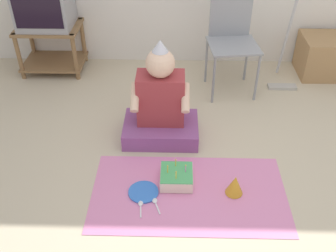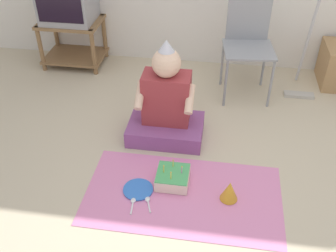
{
  "view_description": "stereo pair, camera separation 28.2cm",
  "coord_description": "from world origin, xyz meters",
  "px_view_note": "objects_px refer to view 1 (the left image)",
  "views": [
    {
      "loc": [
        -0.4,
        -1.99,
        2.05
      ],
      "look_at": [
        -0.46,
        0.26,
        0.35
      ],
      "focal_mm": 42.0,
      "sensor_mm": 36.0,
      "label": 1
    },
    {
      "loc": [
        -0.12,
        -1.97,
        2.05
      ],
      "look_at": [
        -0.46,
        0.26,
        0.35
      ],
      "focal_mm": 42.0,
      "sensor_mm": 36.0,
      "label": 2
    }
  ],
  "objects_px": {
    "person_seated": "(161,107)",
    "dust_mop": "(286,55)",
    "cardboard_box_stack": "(329,56)",
    "folding_chair": "(232,36)",
    "birthday_cake": "(177,177)",
    "paper_plate": "(143,192)",
    "tv": "(44,6)",
    "party_hat_blue": "(235,185)"
  },
  "relations": [
    {
      "from": "cardboard_box_stack",
      "to": "paper_plate",
      "type": "xyz_separation_m",
      "value": [
        -1.78,
        -1.77,
        -0.19
      ]
    },
    {
      "from": "folding_chair",
      "to": "cardboard_box_stack",
      "type": "xyz_separation_m",
      "value": [
        1.06,
        0.29,
        -0.33
      ]
    },
    {
      "from": "person_seated",
      "to": "birthday_cake",
      "type": "xyz_separation_m",
      "value": [
        0.13,
        -0.56,
        -0.23
      ]
    },
    {
      "from": "paper_plate",
      "to": "person_seated",
      "type": "bearing_deg",
      "value": 81.64
    },
    {
      "from": "person_seated",
      "to": "paper_plate",
      "type": "xyz_separation_m",
      "value": [
        -0.1,
        -0.67,
        -0.27
      ]
    },
    {
      "from": "dust_mop",
      "to": "paper_plate",
      "type": "bearing_deg",
      "value": -129.82
    },
    {
      "from": "person_seated",
      "to": "birthday_cake",
      "type": "distance_m",
      "value": 0.62
    },
    {
      "from": "person_seated",
      "to": "party_hat_blue",
      "type": "relative_size",
      "value": 5.59
    },
    {
      "from": "dust_mop",
      "to": "party_hat_blue",
      "type": "height_order",
      "value": "dust_mop"
    },
    {
      "from": "cardboard_box_stack",
      "to": "dust_mop",
      "type": "relative_size",
      "value": 0.5
    },
    {
      "from": "dust_mop",
      "to": "paper_plate",
      "type": "distance_m",
      "value": 2.01
    },
    {
      "from": "dust_mop",
      "to": "party_hat_blue",
      "type": "relative_size",
      "value": 7.63
    },
    {
      "from": "tv",
      "to": "person_seated",
      "type": "xyz_separation_m",
      "value": [
        1.17,
        -1.12,
        -0.4
      ]
    },
    {
      "from": "tv",
      "to": "dust_mop",
      "type": "bearing_deg",
      "value": -6.44
    },
    {
      "from": "dust_mop",
      "to": "birthday_cake",
      "type": "distance_m",
      "value": 1.78
    },
    {
      "from": "tv",
      "to": "cardboard_box_stack",
      "type": "distance_m",
      "value": 2.9
    },
    {
      "from": "folding_chair",
      "to": "birthday_cake",
      "type": "height_order",
      "value": "folding_chair"
    },
    {
      "from": "birthday_cake",
      "to": "party_hat_blue",
      "type": "relative_size",
      "value": 1.53
    },
    {
      "from": "person_seated",
      "to": "paper_plate",
      "type": "bearing_deg",
      "value": -98.36
    },
    {
      "from": "folding_chair",
      "to": "party_hat_blue",
      "type": "bearing_deg",
      "value": -93.48
    },
    {
      "from": "birthday_cake",
      "to": "paper_plate",
      "type": "height_order",
      "value": "birthday_cake"
    },
    {
      "from": "paper_plate",
      "to": "folding_chair",
      "type": "bearing_deg",
      "value": 63.85
    },
    {
      "from": "folding_chair",
      "to": "cardboard_box_stack",
      "type": "relative_size",
      "value": 1.54
    },
    {
      "from": "dust_mop",
      "to": "person_seated",
      "type": "relative_size",
      "value": 1.36
    },
    {
      "from": "dust_mop",
      "to": "person_seated",
      "type": "height_order",
      "value": "dust_mop"
    },
    {
      "from": "tv",
      "to": "cardboard_box_stack",
      "type": "height_order",
      "value": "tv"
    },
    {
      "from": "tv",
      "to": "party_hat_blue",
      "type": "relative_size",
      "value": 3.38
    },
    {
      "from": "tv",
      "to": "folding_chair",
      "type": "distance_m",
      "value": 1.84
    },
    {
      "from": "dust_mop",
      "to": "paper_plate",
      "type": "xyz_separation_m",
      "value": [
        -1.27,
        -1.53,
        -0.32
      ]
    },
    {
      "from": "person_seated",
      "to": "dust_mop",
      "type": "bearing_deg",
      "value": 36.05
    },
    {
      "from": "dust_mop",
      "to": "party_hat_blue",
      "type": "distance_m",
      "value": 1.66
    },
    {
      "from": "cardboard_box_stack",
      "to": "dust_mop",
      "type": "height_order",
      "value": "dust_mop"
    },
    {
      "from": "person_seated",
      "to": "paper_plate",
      "type": "distance_m",
      "value": 0.73
    },
    {
      "from": "tv",
      "to": "folding_chair",
      "type": "xyz_separation_m",
      "value": [
        1.8,
        -0.31,
        -0.16
      ]
    },
    {
      "from": "cardboard_box_stack",
      "to": "folding_chair",
      "type": "bearing_deg",
      "value": -164.77
    },
    {
      "from": "tv",
      "to": "dust_mop",
      "type": "distance_m",
      "value": 2.39
    },
    {
      "from": "tv",
      "to": "party_hat_blue",
      "type": "bearing_deg",
      "value": -46.04
    },
    {
      "from": "tv",
      "to": "cardboard_box_stack",
      "type": "relative_size",
      "value": 0.88
    },
    {
      "from": "tv",
      "to": "party_hat_blue",
      "type": "height_order",
      "value": "tv"
    },
    {
      "from": "party_hat_blue",
      "to": "cardboard_box_stack",
      "type": "bearing_deg",
      "value": 56.89
    },
    {
      "from": "birthday_cake",
      "to": "paper_plate",
      "type": "relative_size",
      "value": 1.09
    },
    {
      "from": "person_seated",
      "to": "party_hat_blue",
      "type": "xyz_separation_m",
      "value": [
        0.54,
        -0.66,
        -0.2
      ]
    }
  ]
}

